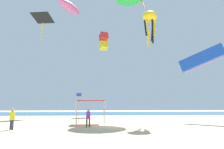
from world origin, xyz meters
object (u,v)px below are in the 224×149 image
Objects in this scene: kite_inflatable_pink at (69,7)px; person_leftmost at (88,116)px; person_near_tent at (12,117)px; kite_box_red at (104,41)px; kite_octopus_yellow at (150,18)px; kite_parafoil_blue at (202,58)px; kite_diamond_black at (43,19)px; canopy_tent at (91,102)px; banner_flag at (77,105)px.

person_leftmost is at bearing 43.17° from kite_inflatable_pink.
person_near_tent is 28.83m from kite_box_red.
kite_octopus_yellow is (12.00, -17.46, -9.73)m from kite_inflatable_pink.
kite_box_red is 0.89× the size of kite_octopus_yellow.
kite_diamond_black is at bearing 20.53° from kite_parafoil_blue.
canopy_tent reaches higher than person_near_tent.
person_near_tent is 0.25× the size of kite_inflatable_pink.
kite_inflatable_pink is at bearing 106.08° from canopy_tent.
canopy_tent is 3.30m from person_leftmost.
person_leftmost is 4.02m from banner_flag.
canopy_tent is at bearing -20.81° from banner_flag.
kite_inflatable_pink is at bearing 101.57° from banner_flag.
banner_flag is at bearing -118.27° from kite_box_red.
canopy_tent is 0.87× the size of banner_flag.
person_near_tent is 0.41× the size of kite_octopus_yellow.
kite_parafoil_blue is (13.89, 2.19, 5.52)m from canopy_tent.
kite_diamond_black is (-2.16, -11.54, -7.75)m from kite_inflatable_pink.
person_leftmost is 26.40m from kite_box_red.
kite_octopus_yellow is at bearing -117.09° from person_near_tent.
kite_inflatable_pink is at bearing 171.86° from kite_box_red.
kite_octopus_yellow is at bearing 4.23° from canopy_tent.
kite_parafoil_blue is at bearing -72.09° from kite_box_red.
kite_box_red is at bearing 78.95° from banner_flag.
kite_inflatable_pink is at bearing 90.13° from kite_diamond_black.
kite_diamond_black is at bearing 170.95° from kite_octopus_yellow.
kite_parafoil_blue is (15.51, 1.57, 5.85)m from banner_flag.
person_leftmost is 0.43× the size of kite_diamond_black.
kite_parafoil_blue is 8.50m from kite_octopus_yellow.
banner_flag is 0.86× the size of kite_diamond_black.
kite_box_red is at bearing -129.64° from person_leftmost.
kite_parafoil_blue is at bearing 80.21° from kite_inflatable_pink.
kite_inflatable_pink is 1.76× the size of kite_diamond_black.
person_near_tent is (-6.40, -4.51, -1.35)m from canopy_tent.
kite_box_red is (1.98, 19.11, 12.90)m from canopy_tent.
kite_diamond_black is 1.04× the size of kite_box_red.
person_leftmost is (6.19, 1.52, -0.03)m from person_near_tent.
banner_flag is 26.72m from kite_inflatable_pink.
banner_flag is 0.90× the size of kite_box_red.
kite_inflatable_pink reaches higher than canopy_tent.
canopy_tent is 0.78× the size of kite_box_red.
canopy_tent is 0.60× the size of kite_parafoil_blue.
kite_box_red is at bearing 118.21° from kite_octopus_yellow.
kite_box_red is (7.16, 1.14, -6.78)m from kite_inflatable_pink.
kite_box_red reaches higher than canopy_tent.
person_leftmost is 13.78m from kite_octopus_yellow.
person_near_tent is at bearing 50.07° from kite_parafoil_blue.
kite_diamond_black is 22.57m from kite_parafoil_blue.
kite_parafoil_blue reaches higher than person_near_tent.
kite_box_red is 0.77× the size of kite_parafoil_blue.
kite_parafoil_blue is (21.22, -4.23, -6.41)m from kite_diamond_black.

